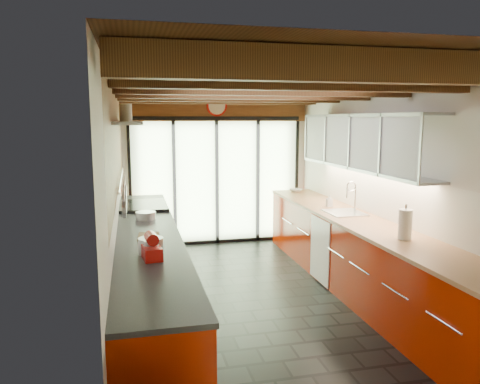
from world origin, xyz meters
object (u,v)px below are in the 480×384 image
at_px(stand_mixer, 152,248).
at_px(bowl, 296,190).
at_px(paper_towel, 405,225).
at_px(soap_bottle, 329,201).

relative_size(stand_mixer, bowl, 1.40).
bearing_deg(bowl, paper_towel, -90.00).
bearing_deg(stand_mixer, bowl, 52.59).
height_order(paper_towel, soap_bottle, paper_towel).
distance_m(paper_towel, bowl, 3.24).
relative_size(stand_mixer, paper_towel, 0.77).
xyz_separation_m(stand_mixer, bowl, (2.54, 3.32, -0.07)).
bearing_deg(bowl, stand_mixer, -127.41).
height_order(stand_mixer, paper_towel, paper_towel).
xyz_separation_m(stand_mixer, paper_towel, (2.54, 0.08, 0.06)).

